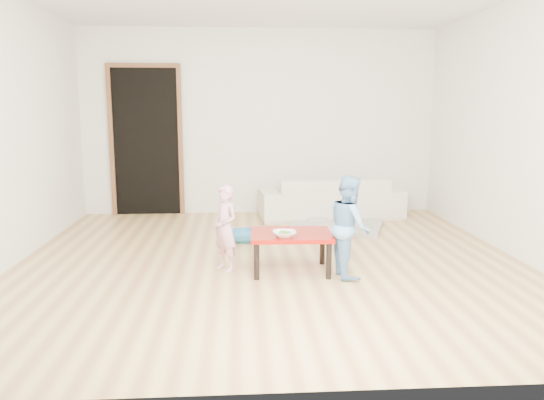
{
  "coord_description": "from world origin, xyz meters",
  "views": [
    {
      "loc": [
        -0.32,
        -5.11,
        1.52
      ],
      "look_at": [
        0.0,
        -0.2,
        0.65
      ],
      "focal_mm": 35.0,
      "sensor_mm": 36.0,
      "label": 1
    }
  ],
  "objects": [
    {
      "name": "basin",
      "position": [
        -0.26,
        0.78,
        0.06
      ],
      "size": [
        0.39,
        0.39,
        0.12
      ],
      "primitive_type": "imported",
      "color": "teal",
      "rests_on": "floor"
    },
    {
      "name": "cushion",
      "position": [
        0.56,
        1.89,
        0.43
      ],
      "size": [
        0.44,
        0.4,
        0.12
      ],
      "primitive_type": "cube",
      "rotation": [
        0.0,
        0.0,
        0.01
      ],
      "color": "orange",
      "rests_on": "sofa"
    },
    {
      "name": "doorway",
      "position": [
        -1.6,
        2.48,
        1.02
      ],
      "size": [
        1.02,
        0.08,
        2.11
      ],
      "primitive_type": null,
      "color": "brown",
      "rests_on": "back_wall"
    },
    {
      "name": "sofa",
      "position": [
        0.96,
        2.05,
        0.28
      ],
      "size": [
        1.99,
        0.9,
        0.57
      ],
      "primitive_type": "imported",
      "rotation": [
        0.0,
        0.0,
        3.21
      ],
      "color": "silver",
      "rests_on": "floor"
    },
    {
      "name": "back_wall",
      "position": [
        0.0,
        2.5,
        1.3
      ],
      "size": [
        5.0,
        0.02,
        2.6
      ],
      "primitive_type": "cube",
      "color": "white",
      "rests_on": "floor"
    },
    {
      "name": "floor",
      "position": [
        0.0,
        0.0,
        0.0
      ],
      "size": [
        5.0,
        5.0,
        0.01
      ],
      "primitive_type": "cube",
      "color": "#B07F4B",
      "rests_on": "ground"
    },
    {
      "name": "red_table",
      "position": [
        0.17,
        -0.37,
        0.19
      ],
      "size": [
        0.76,
        0.58,
        0.37
      ],
      "primitive_type": null,
      "rotation": [
        0.0,
        0.0,
        -0.03
      ],
      "color": "#980E08",
      "rests_on": "floor"
    },
    {
      "name": "child_pink",
      "position": [
        -0.44,
        -0.3,
        0.4
      ],
      "size": [
        0.33,
        0.35,
        0.81
      ],
      "primitive_type": "imported",
      "rotation": [
        0.0,
        0.0,
        -0.92
      ],
      "color": "#D6628C",
      "rests_on": "floor"
    },
    {
      "name": "left_wall",
      "position": [
        -2.5,
        0.0,
        1.3
      ],
      "size": [
        0.02,
        5.0,
        2.6
      ],
      "primitive_type": "cube",
      "color": "white",
      "rests_on": "floor"
    },
    {
      "name": "child_blue",
      "position": [
        0.68,
        -0.52,
        0.46
      ],
      "size": [
        0.39,
        0.47,
        0.92
      ],
      "primitive_type": "imported",
      "rotation": [
        0.0,
        0.0,
        1.66
      ],
      "color": "#5DA5D7",
      "rests_on": "floor"
    },
    {
      "name": "bowl",
      "position": [
        0.09,
        -0.52,
        0.4
      ],
      "size": [
        0.21,
        0.21,
        0.05
      ],
      "primitive_type": "imported",
      "color": "white",
      "rests_on": "red_table"
    },
    {
      "name": "broccoli",
      "position": [
        0.09,
        -0.52,
        0.4
      ],
      "size": [
        0.12,
        0.12,
        0.06
      ],
      "primitive_type": null,
      "color": "#2D5919",
      "rests_on": "red_table"
    },
    {
      "name": "right_wall",
      "position": [
        2.5,
        0.0,
        1.3
      ],
      "size": [
        0.02,
        5.0,
        2.6
      ],
      "primitive_type": "cube",
      "color": "white",
      "rests_on": "floor"
    },
    {
      "name": "blanket",
      "position": [
        0.92,
        1.4,
        0.03
      ],
      "size": [
        1.37,
        1.26,
        0.06
      ],
      "primitive_type": null,
      "rotation": [
        0.0,
        0.0,
        -0.34
      ],
      "color": "beige",
      "rests_on": "floor"
    }
  ]
}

